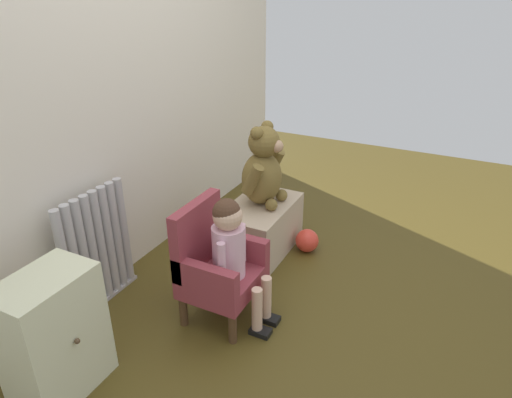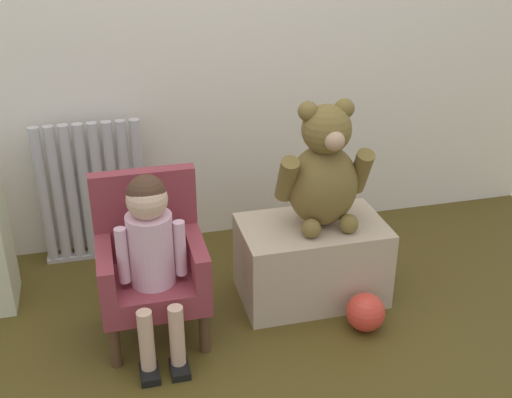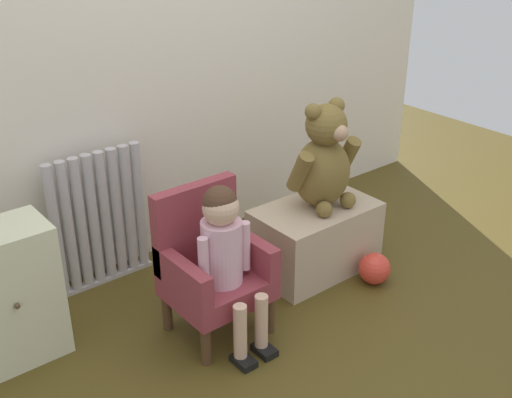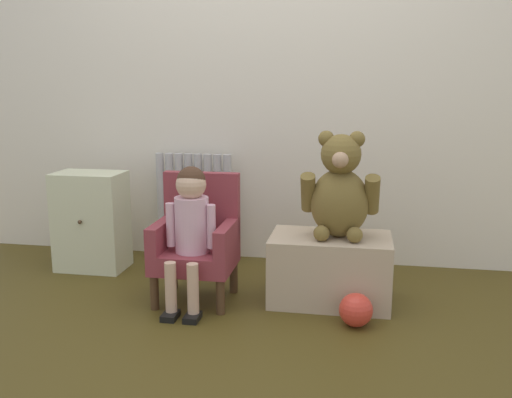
{
  "view_description": "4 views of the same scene",
  "coord_description": "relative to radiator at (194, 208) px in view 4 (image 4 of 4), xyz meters",
  "views": [
    {
      "loc": [
        -1.96,
        -0.7,
        1.66
      ],
      "look_at": [
        0.17,
        0.37,
        0.52
      ],
      "focal_mm": 32.0,
      "sensor_mm": 36.0,
      "label": 1
    },
    {
      "loc": [
        -0.38,
        -1.76,
        1.62
      ],
      "look_at": [
        0.17,
        0.39,
        0.54
      ],
      "focal_mm": 45.0,
      "sensor_mm": 36.0,
      "label": 2
    },
    {
      "loc": [
        -1.56,
        -1.54,
        1.76
      ],
      "look_at": [
        0.02,
        0.42,
        0.54
      ],
      "focal_mm": 45.0,
      "sensor_mm": 36.0,
      "label": 3
    },
    {
      "loc": [
        0.56,
        -2.34,
        1.12
      ],
      "look_at": [
        0.07,
        0.37,
        0.55
      ],
      "focal_mm": 40.0,
      "sensor_mm": 36.0,
      "label": 4
    }
  ],
  "objects": [
    {
      "name": "ground_plane",
      "position": [
        0.45,
        -1.03,
        -0.34
      ],
      "size": [
        6.0,
        6.0,
        0.0
      ],
      "primitive_type": "plane",
      "color": "#4A3C15"
    },
    {
      "name": "back_wall",
      "position": [
        0.45,
        0.13,
        0.86
      ],
      "size": [
        3.8,
        0.05,
        2.4
      ],
      "primitive_type": "cube",
      "color": "silver",
      "rests_on": "ground_plane"
    },
    {
      "name": "radiator",
      "position": [
        0.0,
        0.0,
        0.0
      ],
      "size": [
        0.5,
        0.05,
        0.68
      ],
      "color": "#B6B2B5",
      "rests_on": "ground_plane"
    },
    {
      "name": "small_dresser",
      "position": [
        -0.56,
        -0.28,
        -0.04
      ],
      "size": [
        0.4,
        0.28,
        0.59
      ],
      "color": "beige",
      "rests_on": "ground_plane"
    },
    {
      "name": "child_armchair",
      "position": [
        0.2,
        -0.63,
        -0.02
      ],
      "size": [
        0.4,
        0.36,
        0.65
      ],
      "color": "brown",
      "rests_on": "ground_plane"
    },
    {
      "name": "child_figure",
      "position": [
        0.2,
        -0.74,
        0.12
      ],
      "size": [
        0.25,
        0.35,
        0.71
      ],
      "color": "#DDAEC2",
      "rests_on": "ground_plane"
    },
    {
      "name": "low_bench",
      "position": [
        0.88,
        -0.57,
        -0.16
      ],
      "size": [
        0.61,
        0.37,
        0.35
      ],
      "primitive_type": "cube",
      "color": "tan",
      "rests_on": "ground_plane"
    },
    {
      "name": "large_teddy_bear",
      "position": [
        0.92,
        -0.56,
        0.25
      ],
      "size": [
        0.39,
        0.27,
        0.53
      ],
      "color": "brown",
      "rests_on": "low_bench"
    },
    {
      "name": "toy_ball",
      "position": [
        1.02,
        -0.85,
        -0.26
      ],
      "size": [
        0.16,
        0.16,
        0.16
      ],
      "primitive_type": "sphere",
      "color": "red",
      "rests_on": "ground_plane"
    }
  ]
}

